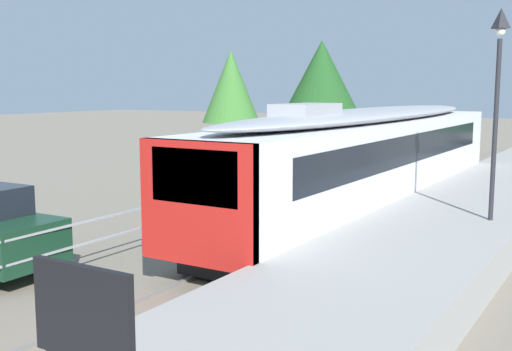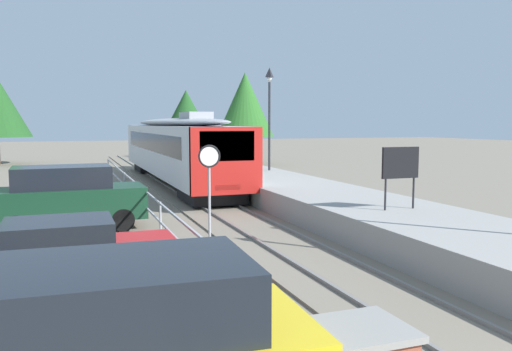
# 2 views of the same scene
# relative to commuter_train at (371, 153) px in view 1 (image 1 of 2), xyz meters

# --- Properties ---
(ground_plane) EXTENTS (160.00, 160.00, 0.00)m
(ground_plane) POSITION_rel_commuter_train_xyz_m (-3.00, -4.18, -2.15)
(ground_plane) COLOR slate
(track_rails) EXTENTS (3.20, 60.00, 0.14)m
(track_rails) POSITION_rel_commuter_train_xyz_m (0.00, -4.18, -2.11)
(track_rails) COLOR slate
(track_rails) RESTS_ON ground
(commuter_train) EXTENTS (2.82, 19.62, 3.74)m
(commuter_train) POSITION_rel_commuter_train_xyz_m (0.00, 0.00, 0.00)
(commuter_train) COLOR silver
(commuter_train) RESTS_ON track_rails
(station_platform) EXTENTS (3.90, 60.00, 0.90)m
(station_platform) POSITION_rel_commuter_train_xyz_m (3.25, -4.18, -1.70)
(station_platform) COLOR #999691
(station_platform) RESTS_ON ground
(platform_lamp_mid_platform) EXTENTS (0.34, 0.34, 5.35)m
(platform_lamp_mid_platform) POSITION_rel_commuter_train_xyz_m (4.40, -2.88, 2.48)
(platform_lamp_mid_platform) COLOR #232328
(platform_lamp_mid_platform) RESTS_ON station_platform
(platform_notice_board) EXTENTS (1.20, 0.08, 1.80)m
(platform_notice_board) POSITION_rel_commuter_train_xyz_m (3.32, -15.72, 0.04)
(platform_notice_board) COLOR #232328
(platform_notice_board) RESTS_ON station_platform
(tree_behind_station_far) EXTENTS (3.64, 3.64, 6.68)m
(tree_behind_station_far) POSITION_rel_commuter_train_xyz_m (-14.51, 13.25, 2.25)
(tree_behind_station_far) COLOR brown
(tree_behind_station_far) RESTS_ON ground
(tree_distant_left) EXTENTS (5.47, 5.47, 7.49)m
(tree_distant_left) POSITION_rel_commuter_train_xyz_m (-10.87, 18.72, 2.72)
(tree_distant_left) COLOR brown
(tree_distant_left) RESTS_ON ground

